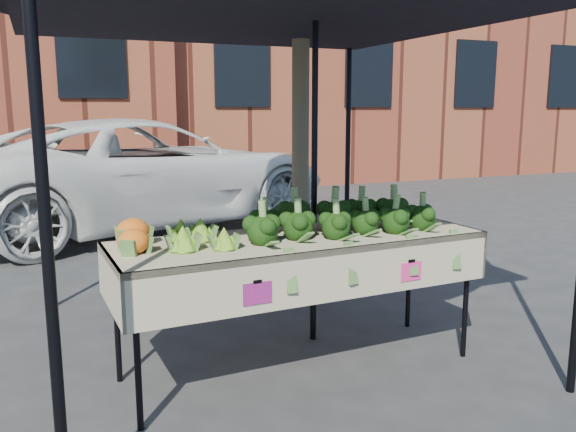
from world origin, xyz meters
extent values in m
plane|color=#2D2D30|center=(0.00, 0.00, 0.00)|extent=(90.00, 90.00, 0.00)
cube|color=beige|center=(0.05, -0.01, 0.45)|extent=(2.43, 0.91, 0.90)
cube|color=#F22D8C|center=(-0.42, -0.41, 0.70)|extent=(0.17, 0.01, 0.12)
cube|color=#F52E89|center=(0.63, -0.41, 0.70)|extent=(0.17, 0.01, 0.12)
ellipsoid|color=black|center=(0.32, 0.02, 1.03)|extent=(1.37, 0.57, 0.26)
ellipsoid|color=#83BE2B|center=(-0.62, 0.03, 1.00)|extent=(0.43, 0.57, 0.20)
ellipsoid|color=orange|center=(-0.99, 0.06, 0.99)|extent=(0.23, 0.43, 0.18)
imported|color=white|center=(-0.06, 5.36, 2.83)|extent=(2.27, 2.96, 5.67)
cube|color=brown|center=(7.00, 12.50, 4.25)|extent=(12.00, 8.00, 8.50)
camera|label=1|loc=(-1.45, -3.38, 1.70)|focal=36.74mm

